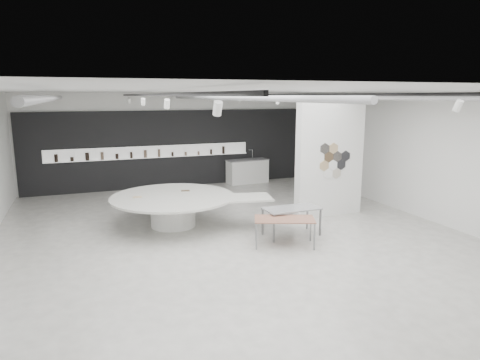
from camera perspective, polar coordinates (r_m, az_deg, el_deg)
name	(u,v)px	position (r m, az deg, el deg)	size (l,w,h in m)	color
room	(230,160)	(10.94, -1.34, 2.75)	(12.02, 14.02, 3.82)	beige
back_wall_display	(174,149)	(17.65, -8.76, 4.11)	(11.80, 0.27, 3.10)	black
partition_column	(330,158)	(13.44, 11.87, 2.91)	(2.20, 0.38, 3.60)	white
display_island	(176,206)	(12.34, -8.58, -3.48)	(4.73, 4.09, 0.90)	white
sample_table_wood	(285,221)	(10.68, 5.96, -5.40)	(1.64, 1.23, 0.69)	#8C5B48
sample_table_stone	(292,210)	(11.44, 6.91, -4.03)	(1.50, 0.80, 0.76)	gray
kitchen_counter	(247,171)	(18.26, 0.99, 1.19)	(1.85, 0.88, 1.41)	white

